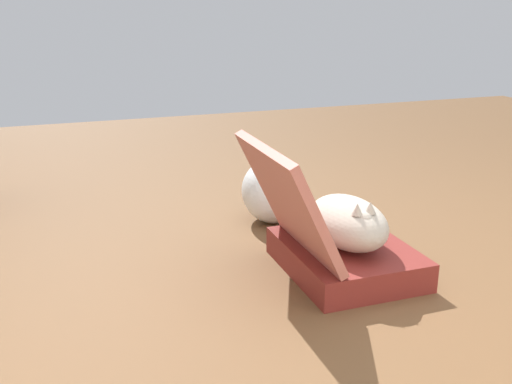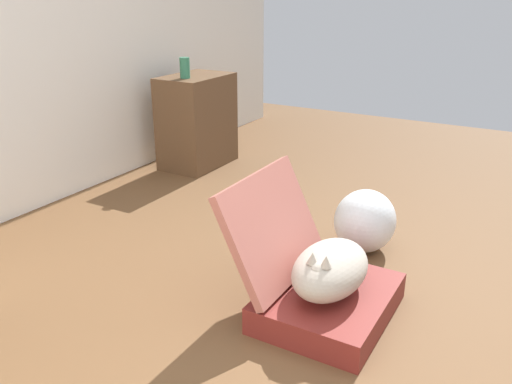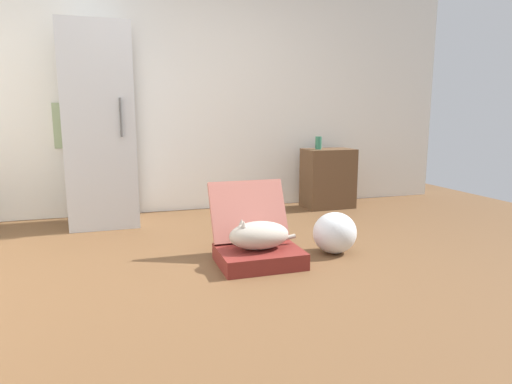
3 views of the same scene
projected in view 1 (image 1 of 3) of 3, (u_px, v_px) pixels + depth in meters
ground_plane at (409, 282)px, 2.36m from camera, size 7.68×7.68×0.00m
suitcase_base at (346, 258)px, 2.43m from camera, size 0.59×0.48×0.12m
suitcase_lid at (288, 200)px, 2.26m from camera, size 0.59×0.24×0.45m
cat at (348, 222)px, 2.38m from camera, size 0.52×0.28×0.22m
plastic_bag_white at (273, 191)px, 2.96m from camera, size 0.35×0.31×0.32m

